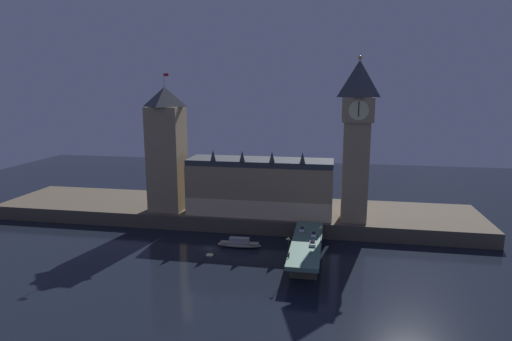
# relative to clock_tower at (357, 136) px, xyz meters

# --- Properties ---
(ground_plane) EXTENTS (400.00, 400.00, 0.00)m
(ground_plane) POSITION_rel_clock_tower_xyz_m (-54.39, -26.61, -41.33)
(ground_plane) COLOR black
(embankment) EXTENTS (220.00, 42.00, 6.23)m
(embankment) POSITION_rel_clock_tower_xyz_m (-54.39, 12.39, -38.22)
(embankment) COLOR brown
(embankment) RESTS_ON ground_plane
(parliament_hall) EXTENTS (62.32, 18.29, 28.72)m
(parliament_hall) POSITION_rel_clock_tower_xyz_m (-39.86, 2.85, -23.18)
(parliament_hall) COLOR tan
(parliament_hall) RESTS_ON embankment
(clock_tower) EXTENTS (12.57, 12.68, 66.44)m
(clock_tower) POSITION_rel_clock_tower_xyz_m (0.00, 0.00, 0.00)
(clock_tower) COLOR tan
(clock_tower) RESTS_ON embankment
(victoria_tower) EXTENTS (14.62, 14.62, 60.50)m
(victoria_tower) POSITION_rel_clock_tower_xyz_m (-81.77, 2.05, -7.71)
(victoria_tower) COLOR tan
(victoria_tower) RESTS_ON embankment
(bridge) EXTENTS (10.39, 46.00, 7.17)m
(bridge) POSITION_rel_clock_tower_xyz_m (-17.30, -31.61, -36.64)
(bridge) COLOR slate
(bridge) RESTS_ON ground_plane
(car_northbound_lead) EXTENTS (2.03, 4.57, 1.41)m
(car_northbound_lead) POSITION_rel_clock_tower_xyz_m (-19.59, -20.50, -33.51)
(car_northbound_lead) COLOR white
(car_northbound_lead) RESTS_ON bridge
(car_southbound_lead) EXTENTS (2.07, 4.43, 1.43)m
(car_southbound_lead) POSITION_rel_clock_tower_xyz_m (-15.02, -34.88, -33.50)
(car_southbound_lead) COLOR white
(car_southbound_lead) RESTS_ON bridge
(car_southbound_trail) EXTENTS (1.86, 4.04, 1.48)m
(car_southbound_trail) POSITION_rel_clock_tower_xyz_m (-15.02, -25.81, -33.48)
(car_southbound_trail) COLOR white
(car_southbound_trail) RESTS_ON bridge
(pedestrian_near_rail) EXTENTS (0.38, 0.38, 1.82)m
(pedestrian_near_rail) POSITION_rel_clock_tower_xyz_m (-21.88, -47.27, -33.20)
(pedestrian_near_rail) COLOR black
(pedestrian_near_rail) RESTS_ON bridge
(street_lamp_near) EXTENTS (1.34, 0.60, 6.34)m
(street_lamp_near) POSITION_rel_clock_tower_xyz_m (-22.28, -46.33, -30.20)
(street_lamp_near) COLOR #2D3333
(street_lamp_near) RESTS_ON bridge
(street_lamp_mid) EXTENTS (1.34, 0.60, 5.88)m
(street_lamp_mid) POSITION_rel_clock_tower_xyz_m (-12.33, -31.61, -30.49)
(street_lamp_mid) COLOR #2D3333
(street_lamp_mid) RESTS_ON bridge
(boat_upstream) EXTENTS (17.05, 4.26, 3.84)m
(boat_upstream) POSITION_rel_clock_tower_xyz_m (-43.44, -23.26, -39.93)
(boat_upstream) COLOR #B2A893
(boat_upstream) RESTS_ON ground_plane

